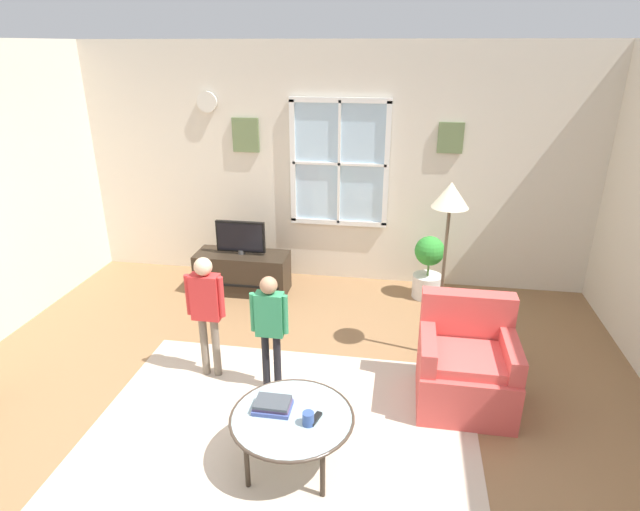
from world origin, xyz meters
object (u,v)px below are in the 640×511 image
(remote_near_books, at_px, (315,419))
(potted_plant_by_window, at_px, (428,267))
(floor_lamp, at_px, (449,213))
(person_green_shirt, at_px, (270,321))
(television, at_px, (240,237))
(cup, at_px, (308,419))
(tv_stand, at_px, (243,272))
(book_stack, at_px, (273,405))
(person_red_shirt, at_px, (206,304))
(armchair, at_px, (466,367))
(coffee_table, at_px, (292,419))

(remote_near_books, height_order, potted_plant_by_window, potted_plant_by_window)
(potted_plant_by_window, xyz_separation_m, floor_lamp, (0.06, -1.24, 1.03))
(person_green_shirt, height_order, potted_plant_by_window, person_green_shirt)
(remote_near_books, bearing_deg, television, 116.76)
(cup, distance_m, remote_near_books, 0.07)
(tv_stand, relative_size, book_stack, 4.20)
(person_red_shirt, relative_size, floor_lamp, 0.67)
(tv_stand, xyz_separation_m, potted_plant_by_window, (2.17, 0.19, 0.14))
(book_stack, height_order, person_red_shirt, person_red_shirt)
(armchair, height_order, person_green_shirt, person_green_shirt)
(television, relative_size, coffee_table, 0.67)
(coffee_table, xyz_separation_m, book_stack, (-0.15, 0.05, 0.06))
(tv_stand, xyz_separation_m, floor_lamp, (2.23, -1.05, 1.17))
(person_green_shirt, bearing_deg, book_stack, -74.78)
(coffee_table, height_order, floor_lamp, floor_lamp)
(armchair, distance_m, book_stack, 1.65)
(floor_lamp, bearing_deg, remote_near_books, -118.98)
(tv_stand, distance_m, armchair, 2.97)
(armchair, relative_size, cup, 9.12)
(armchair, xyz_separation_m, remote_near_books, (-1.08, -0.94, 0.09))
(coffee_table, xyz_separation_m, cup, (0.13, -0.06, 0.07))
(coffee_table, xyz_separation_m, floor_lamp, (1.06, 1.60, 1.03))
(book_stack, distance_m, person_green_shirt, 0.83)
(armchair, height_order, floor_lamp, floor_lamp)
(person_green_shirt, bearing_deg, potted_plant_by_window, 56.13)
(tv_stand, bearing_deg, coffee_table, -66.05)
(tv_stand, relative_size, floor_lamp, 0.64)
(person_red_shirt, bearing_deg, cup, -43.17)
(coffee_table, distance_m, person_red_shirt, 1.37)
(armchair, height_order, potted_plant_by_window, armchair)
(book_stack, height_order, cup, cup)
(floor_lamp, bearing_deg, person_red_shirt, -161.81)
(remote_near_books, bearing_deg, tv_stand, 116.74)
(tv_stand, bearing_deg, armchair, -35.40)
(book_stack, height_order, person_green_shirt, person_green_shirt)
(television, distance_m, floor_lamp, 2.57)
(coffee_table, height_order, potted_plant_by_window, potted_plant_by_window)
(remote_near_books, distance_m, floor_lamp, 2.09)
(tv_stand, bearing_deg, floor_lamp, -25.21)
(tv_stand, bearing_deg, book_stack, -68.38)
(coffee_table, height_order, remote_near_books, remote_near_books)
(cup, distance_m, potted_plant_by_window, 3.03)
(television, height_order, remote_near_books, television)
(cup, height_order, person_red_shirt, person_red_shirt)
(book_stack, bearing_deg, tv_stand, 111.62)
(coffee_table, distance_m, cup, 0.16)
(television, height_order, cup, television)
(television, xyz_separation_m, floor_lamp, (2.23, -1.05, 0.73))
(television, height_order, armchair, television)
(book_stack, xyz_separation_m, remote_near_books, (0.31, -0.06, -0.02))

